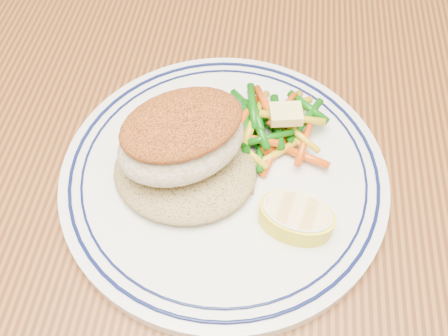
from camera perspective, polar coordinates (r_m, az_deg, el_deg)
dining_table at (r=0.55m, az=-0.05°, el=-4.91°), size 1.50×0.90×0.75m
plate at (r=0.45m, az=0.00°, el=-0.77°), size 0.29×0.29×0.02m
rice_pilaf at (r=0.43m, az=-4.49°, el=-0.00°), size 0.13×0.11×0.02m
fish_fillet at (r=0.41m, az=-4.85°, el=3.54°), size 0.13×0.13×0.06m
vegetable_pile at (r=0.46m, az=5.15°, el=4.92°), size 0.10×0.10×0.03m
butter_pat at (r=0.44m, az=7.09°, el=6.14°), size 0.03×0.03×0.01m
lemon_wedge at (r=0.41m, az=8.24°, el=-5.57°), size 0.07×0.07×0.02m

